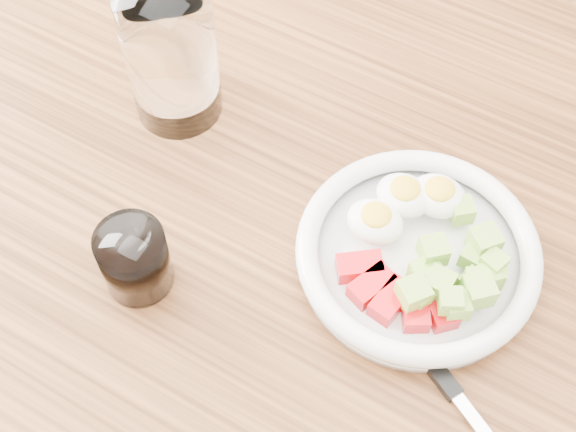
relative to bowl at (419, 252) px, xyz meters
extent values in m
cube|color=brown|center=(-0.76, 0.31, -0.43)|extent=(0.07, 0.07, 0.73)
cube|color=brown|center=(-0.11, -0.04, -0.04)|extent=(1.50, 0.90, 0.04)
cylinder|color=white|center=(0.00, 0.00, -0.01)|extent=(0.22, 0.22, 0.01)
torus|color=white|center=(0.00, 0.00, 0.00)|extent=(0.23, 0.23, 0.02)
cube|color=red|center=(-0.04, -0.04, 0.00)|extent=(0.05, 0.04, 0.02)
cube|color=red|center=(-0.02, -0.05, 0.00)|extent=(0.04, 0.05, 0.02)
cube|color=red|center=(0.00, -0.06, 0.00)|extent=(0.03, 0.04, 0.02)
cube|color=red|center=(0.02, -0.05, 0.00)|extent=(0.04, 0.05, 0.02)
cube|color=red|center=(0.04, -0.04, 0.00)|extent=(0.05, 0.05, 0.02)
ellipsoid|color=white|center=(-0.04, 0.04, 0.01)|extent=(0.05, 0.05, 0.03)
ellipsoid|color=yellow|center=(-0.04, 0.04, 0.02)|extent=(0.03, 0.03, 0.01)
ellipsoid|color=white|center=(-0.01, 0.06, 0.01)|extent=(0.05, 0.05, 0.03)
ellipsoid|color=yellow|center=(-0.01, 0.06, 0.02)|extent=(0.03, 0.03, 0.01)
ellipsoid|color=white|center=(-0.05, 0.00, 0.01)|extent=(0.05, 0.05, 0.03)
ellipsoid|color=yellow|center=(-0.05, 0.00, 0.02)|extent=(0.03, 0.03, 0.01)
cube|color=#97BF49|center=(0.06, 0.01, 0.02)|extent=(0.02, 0.02, 0.02)
cube|color=#97BF49|center=(0.03, -0.03, 0.02)|extent=(0.02, 0.02, 0.02)
cube|color=#97BF49|center=(0.05, -0.04, 0.02)|extent=(0.03, 0.03, 0.02)
cube|color=#97BF49|center=(0.05, -0.04, 0.02)|extent=(0.03, 0.03, 0.02)
cube|color=#97BF49|center=(0.06, -0.01, 0.01)|extent=(0.03, 0.03, 0.02)
cube|color=#97BF49|center=(0.07, 0.00, 0.01)|extent=(0.03, 0.03, 0.02)
cube|color=#97BF49|center=(0.02, -0.05, 0.02)|extent=(0.03, 0.03, 0.02)
cube|color=#97BF49|center=(0.07, 0.01, 0.01)|extent=(0.03, 0.03, 0.02)
cube|color=#97BF49|center=(0.02, -0.04, 0.01)|extent=(0.03, 0.03, 0.02)
cube|color=#97BF49|center=(0.02, -0.02, 0.01)|extent=(0.03, 0.03, 0.02)
cube|color=#97BF49|center=(0.06, -0.01, 0.02)|extent=(0.03, 0.03, 0.02)
cube|color=#97BF49|center=(0.02, 0.05, 0.01)|extent=(0.03, 0.03, 0.02)
cube|color=#97BF49|center=(0.05, 0.03, 0.02)|extent=(0.03, 0.03, 0.02)
cube|color=#97BF49|center=(0.01, -0.01, 0.02)|extent=(0.03, 0.03, 0.02)
cube|color=#97BF49|center=(0.06, -0.02, 0.02)|extent=(0.04, 0.04, 0.03)
cube|color=#97BF49|center=(0.02, -0.03, 0.01)|extent=(0.03, 0.03, 0.02)
cube|color=#97BF49|center=(0.05, 0.01, 0.01)|extent=(0.02, 0.02, 0.02)
cube|color=#97BF49|center=(0.06, 0.02, 0.01)|extent=(0.03, 0.03, 0.02)
cube|color=#97BF49|center=(0.05, -0.04, 0.02)|extent=(0.03, 0.03, 0.02)
cube|color=black|center=(0.04, -0.08, -0.02)|extent=(0.10, 0.06, 0.01)
cube|color=silver|center=(0.11, -0.12, -0.02)|extent=(0.06, 0.04, 0.00)
cylinder|color=white|center=(-0.30, 0.05, 0.06)|extent=(0.09, 0.09, 0.16)
cylinder|color=white|center=(-0.22, -0.14, 0.02)|extent=(0.06, 0.06, 0.07)
cylinder|color=black|center=(-0.22, -0.14, 0.01)|extent=(0.06, 0.06, 0.06)
camera|label=1|loc=(0.08, -0.38, 0.65)|focal=50.00mm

